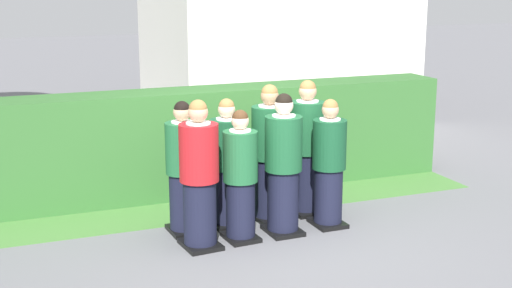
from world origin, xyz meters
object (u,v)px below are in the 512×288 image
(student_rear_row_2, at_px, (269,156))
(student_rear_row_0, at_px, (183,171))
(student_front_row_2, at_px, (283,168))
(student_in_red_blazer, at_px, (199,178))
(student_front_row_1, at_px, (240,179))
(student_front_row_3, at_px, (329,166))
(student_rear_row_3, at_px, (307,150))
(student_rear_row_1, at_px, (227,166))

(student_rear_row_2, bearing_deg, student_rear_row_0, -176.87)
(student_front_row_2, bearing_deg, student_in_red_blazer, -176.01)
(student_front_row_1, distance_m, student_front_row_3, 1.16)
(student_front_row_1, height_order, student_rear_row_0, student_rear_row_0)
(student_front_row_3, xyz_separation_m, student_rear_row_3, (-0.04, 0.54, 0.08))
(student_front_row_2, distance_m, student_rear_row_0, 1.17)
(student_front_row_2, distance_m, student_rear_row_2, 0.52)
(student_front_row_3, distance_m, student_rear_row_2, 0.75)
(student_front_row_2, relative_size, student_rear_row_3, 0.97)
(student_rear_row_2, height_order, student_rear_row_3, student_rear_row_3)
(student_rear_row_2, bearing_deg, student_front_row_3, -39.84)
(student_rear_row_0, height_order, student_rear_row_2, student_rear_row_2)
(student_rear_row_1, bearing_deg, student_in_red_blazer, -133.36)
(student_rear_row_0, distance_m, student_rear_row_1, 0.55)
(student_front_row_1, height_order, student_rear_row_2, student_rear_row_2)
(student_rear_row_1, relative_size, student_rear_row_3, 0.91)
(student_rear_row_1, height_order, student_rear_row_3, student_rear_row_3)
(student_rear_row_0, distance_m, student_rear_row_3, 1.66)
(student_in_red_blazer, distance_m, student_front_row_1, 0.51)
(student_front_row_2, distance_m, student_rear_row_1, 0.71)
(student_in_red_blazer, distance_m, student_front_row_2, 1.05)
(student_rear_row_0, xyz_separation_m, student_rear_row_3, (1.66, 0.12, 0.07))
(student_rear_row_1, bearing_deg, student_front_row_3, -21.22)
(student_front_row_3, bearing_deg, student_front_row_1, -177.14)
(student_rear_row_3, bearing_deg, student_rear_row_0, -175.77)
(student_front_row_3, distance_m, student_rear_row_0, 1.74)
(student_front_row_2, xyz_separation_m, student_rear_row_3, (0.58, 0.58, 0.02))
(student_front_row_1, height_order, student_rear_row_1, student_rear_row_1)
(student_rear_row_2, xyz_separation_m, student_rear_row_3, (0.54, 0.06, 0.01))
(student_rear_row_0, xyz_separation_m, student_rear_row_2, (1.12, 0.06, 0.06))
(student_front_row_2, bearing_deg, student_front_row_1, -177.55)
(student_rear_row_0, distance_m, student_rear_row_2, 1.12)
(student_in_red_blazer, bearing_deg, student_front_row_3, 3.70)
(student_rear_row_0, relative_size, student_rear_row_3, 0.92)
(student_front_row_2, height_order, student_rear_row_2, student_rear_row_2)
(student_front_row_3, xyz_separation_m, student_rear_row_2, (-0.58, 0.48, 0.07))
(student_front_row_1, height_order, student_rear_row_3, student_rear_row_3)
(student_rear_row_1, bearing_deg, student_front_row_1, -92.03)
(student_front_row_2, bearing_deg, student_front_row_3, 3.22)
(student_in_red_blazer, bearing_deg, student_rear_row_2, 28.40)
(student_front_row_1, xyz_separation_m, student_rear_row_0, (-0.53, 0.48, 0.03))
(student_rear_row_0, relative_size, student_rear_row_1, 1.01)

